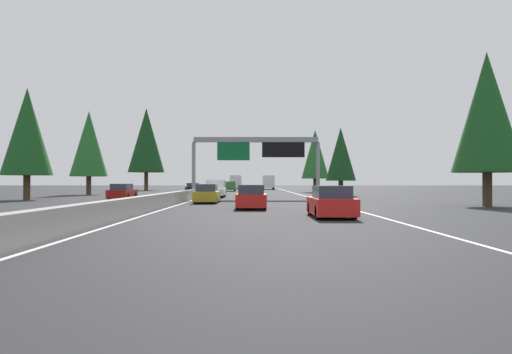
# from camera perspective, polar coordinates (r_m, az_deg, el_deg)

# --- Properties ---
(ground_plane) EXTENTS (320.00, 320.00, 0.00)m
(ground_plane) POSITION_cam_1_polar(r_m,az_deg,el_deg) (61.31, -5.57, -2.10)
(ground_plane) COLOR #262628
(median_barrier) EXTENTS (180.00, 0.56, 0.90)m
(median_barrier) POSITION_cam_1_polar(r_m,az_deg,el_deg) (81.25, -4.49, -1.40)
(median_barrier) COLOR gray
(median_barrier) RESTS_ON ground
(shoulder_stripe_right) EXTENTS (160.00, 0.16, 0.01)m
(shoulder_stripe_right) POSITION_cam_1_polar(r_m,az_deg,el_deg) (71.30, 4.44, -1.88)
(shoulder_stripe_right) COLOR silver
(shoulder_stripe_right) RESTS_ON ground
(shoulder_stripe_median) EXTENTS (160.00, 0.16, 0.01)m
(shoulder_stripe_median) POSITION_cam_1_polar(r_m,az_deg,el_deg) (71.25, -4.64, -1.88)
(shoulder_stripe_median) COLOR silver
(shoulder_stripe_median) RESTS_ON ground
(sign_gantry_overhead) EXTENTS (0.50, 12.68, 6.07)m
(sign_gantry_overhead) POSITION_cam_1_polar(r_m,az_deg,el_deg) (48.54, 0.20, 3.20)
(sign_gantry_overhead) COLOR gray
(sign_gantry_overhead) RESTS_ON ground
(sedan_mid_center) EXTENTS (4.40, 1.80, 1.47)m
(sedan_mid_center) POSITION_cam_1_polar(r_m,az_deg,el_deg) (23.12, 8.73, -2.96)
(sedan_mid_center) COLOR red
(sedan_mid_center) RESTS_ON ground
(sedan_near_center) EXTENTS (4.40, 1.80, 1.47)m
(sedan_near_center) POSITION_cam_1_polar(r_m,az_deg,el_deg) (30.11, -0.56, -2.41)
(sedan_near_center) COLOR red
(sedan_near_center) RESTS_ON ground
(pickup_far_center) EXTENTS (5.60, 2.00, 1.86)m
(pickup_far_center) POSITION_cam_1_polar(r_m,az_deg,el_deg) (52.07, -4.74, -1.37)
(pickup_far_center) COLOR white
(pickup_far_center) RESTS_ON ground
(box_truck_far_left) EXTENTS (8.50, 2.40, 2.95)m
(box_truck_far_left) POSITION_cam_1_polar(r_m,az_deg,el_deg) (104.67, 1.45, -0.57)
(box_truck_far_left) COLOR white
(box_truck_far_left) RESTS_ON ground
(minivan_distant_b) EXTENTS (5.00, 1.95, 1.69)m
(minivan_distant_b) POSITION_cam_1_polar(r_m,az_deg,el_deg) (84.80, -3.04, -1.03)
(minivan_distant_b) COLOR #2D6B38
(minivan_distant_b) RESTS_ON ground
(bus_near_right) EXTENTS (11.50, 2.55, 3.10)m
(bus_near_right) POSITION_cam_1_polar(r_m,az_deg,el_deg) (115.28, -2.33, -0.52)
(bus_near_right) COLOR white
(bus_near_right) RESTS_ON ground
(sedan_far_right) EXTENTS (4.40, 1.80, 1.47)m
(sedan_far_right) POSITION_cam_1_polar(r_m,az_deg,el_deg) (38.45, -5.70, -2.00)
(sedan_far_right) COLOR #AD931E
(sedan_far_right) RESTS_ON ground
(oncoming_near) EXTENTS (4.40, 1.80, 1.47)m
(oncoming_near) POSITION_cam_1_polar(r_m,az_deg,el_deg) (47.19, -15.29, -1.71)
(oncoming_near) COLOR maroon
(oncoming_near) RESTS_ON ground
(oncoming_far) EXTENTS (4.40, 1.80, 1.47)m
(oncoming_far) POSITION_cam_1_polar(r_m,az_deg,el_deg) (71.32, -7.31, -1.33)
(oncoming_far) COLOR black
(oncoming_far) RESTS_ON ground
(conifer_right_near) EXTENTS (4.59, 4.59, 10.44)m
(conifer_right_near) POSITION_cam_1_polar(r_m,az_deg,el_deg) (36.73, 25.27, 6.83)
(conifer_right_near) COLOR #4C3823
(conifer_right_near) RESTS_ON ground
(conifer_right_mid) EXTENTS (3.56, 3.56, 8.09)m
(conifer_right_mid) POSITION_cam_1_polar(r_m,az_deg,el_deg) (58.85, 9.82, 2.62)
(conifer_right_mid) COLOR #4C3823
(conifer_right_mid) RESTS_ON ground
(conifer_right_far) EXTENTS (4.34, 4.34, 9.86)m
(conifer_right_far) POSITION_cam_1_polar(r_m,az_deg,el_deg) (77.80, 6.89, 2.64)
(conifer_right_far) COLOR #4C3823
(conifer_right_far) RESTS_ON ground
(conifer_left_near) EXTENTS (4.51, 4.51, 10.24)m
(conifer_left_near) POSITION_cam_1_polar(r_m,az_deg,el_deg) (49.45, -25.08, 4.80)
(conifer_left_near) COLOR #4C3823
(conifer_left_near) RESTS_ON ground
(conifer_left_mid) EXTENTS (4.68, 4.68, 10.64)m
(conifer_left_mid) POSITION_cam_1_polar(r_m,az_deg,el_deg) (65.77, -18.86, 3.67)
(conifer_left_mid) COLOR #4C3823
(conifer_left_mid) RESTS_ON ground
(conifer_left_far) EXTENTS (6.96, 6.96, 15.82)m
(conifer_left_far) POSITION_cam_1_polar(r_m,az_deg,el_deg) (96.71, -12.64, 4.19)
(conifer_left_far) COLOR #4C3823
(conifer_left_far) RESTS_ON ground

